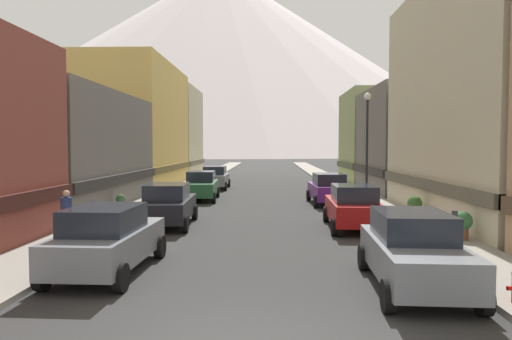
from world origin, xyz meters
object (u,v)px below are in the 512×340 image
potted_plant_0 (415,205)px  potted_plant_1 (463,223)px  car_left_0 (107,239)px  car_right_0 (414,250)px  car_left_3 (215,177)px  car_right_2 (328,189)px  potted_plant_2 (121,202)px  streetlamp_right (367,133)px  parking_meter_near (454,227)px  car_right_1 (353,207)px  car_left_1 (168,205)px  car_left_2 (201,186)px  pedestrian_0 (67,218)px

potted_plant_0 → potted_plant_1: (0.00, -5.27, 0.05)m
car_left_0 → car_right_0: 7.68m
car_left_3 → car_right_0: size_ratio=0.98×
car_right_2 → potted_plant_1: (3.20, -10.84, -0.18)m
car_left_3 → car_right_2: size_ratio=0.99×
car_right_0 → car_left_0: bearing=171.8°
car_right_2 → potted_plant_2: (-10.80, -3.76, -0.38)m
streetlamp_right → parking_meter_near: bearing=-87.8°
car_right_1 → potted_plant_2: bearing=158.6°
car_left_1 → car_right_0: size_ratio=1.00×
car_left_0 → streetlamp_right: bearing=52.2°
car_left_1 → potted_plant_2: size_ratio=5.76×
car_left_0 → car_left_2: bearing=90.0°
potted_plant_0 → car_right_1: bearing=-143.0°
car_left_3 → car_left_1: bearing=-90.0°
car_right_0 → car_right_1: (-0.00, 7.93, 0.00)m
car_left_0 → car_left_3: (0.00, 24.27, 0.00)m
car_left_1 → car_right_0: same height
car_left_0 → parking_meter_near: car_left_0 is taller
car_right_1 → car_left_0: bearing=-138.0°
car_left_1 → car_left_2: same height
car_left_2 → potted_plant_1: size_ratio=4.62×
potted_plant_0 → potted_plant_1: potted_plant_1 is taller
parking_meter_near → potted_plant_1: size_ratio=1.37×
car_left_3 → car_right_0: 26.48m
parking_meter_near → pedestrian_0: 12.11m
car_left_1 → car_right_0: (7.60, -8.37, 0.00)m
car_left_2 → potted_plant_2: car_left_2 is taller
car_left_3 → potted_plant_1: (10.80, -20.30, -0.18)m
potted_plant_2 → streetlamp_right: size_ratio=0.13×
car_right_0 → parking_meter_near: bearing=53.0°
parking_meter_near → potted_plant_0: bearing=80.8°
parking_meter_near → potted_plant_2: parking_meter_near is taller
streetlamp_right → car_right_2: bearing=117.1°
car_left_1 → potted_plant_2: (-3.20, 3.79, -0.38)m
streetlamp_right → car_left_0: bearing=-127.8°
car_right_1 → car_left_1: bearing=176.7°
potted_plant_1 → potted_plant_2: bearing=153.1°
car_right_0 → car_right_1: bearing=90.0°
potted_plant_0 → potted_plant_1: 5.27m
potted_plant_0 → pedestrian_0: bearing=-155.2°
car_left_3 → potted_plant_2: bearing=-103.6°
car_left_2 → streetlamp_right: size_ratio=0.76×
car_right_0 → parking_meter_near: size_ratio=3.37×
car_right_1 → car_right_0: bearing=-90.0°
car_left_0 → car_left_1: (0.01, 7.28, 0.00)m
car_right_2 → potted_plant_0: (3.20, -5.57, -0.23)m
car_left_1 → streetlamp_right: bearing=26.3°
car_left_1 → potted_plant_1: size_ratio=4.63×
car_right_2 → car_right_0: bearing=-90.0°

